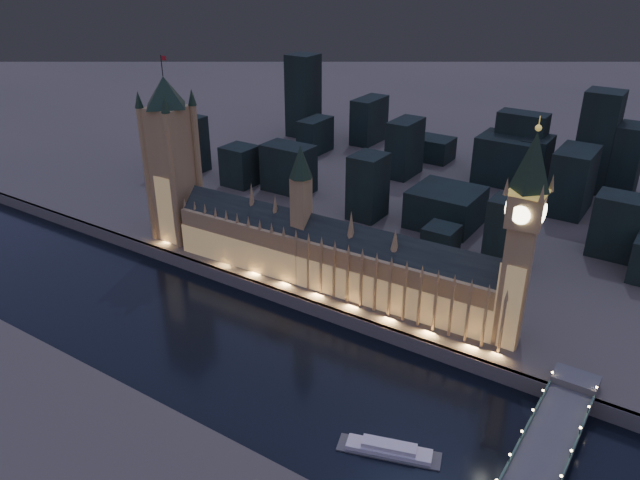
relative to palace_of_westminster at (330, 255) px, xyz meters
The scene contains 9 objects.
ground_plane 67.52m from the palace_of_westminster, 96.55° to the right, with size 2000.00×2000.00×0.00m, color black.
north_bank 458.85m from the palace_of_westminster, 90.89° to the left, with size 2000.00×960.00×8.00m, color #4A4743.
embankment_wall 31.33m from the palace_of_westminster, 108.87° to the right, with size 2000.00×2.50×8.00m, color #525751.
palace_of_westminster is the anchor object (origin of this frame).
victoria_tower 123.35m from the palace_of_westminster, behind, with size 31.68×31.68×115.43m.
elizabeth_tower 109.81m from the palace_of_westminster, ahead, with size 18.00×18.00×110.56m.
westminster_bridge 153.09m from the palace_of_westminster, 25.45° to the right, with size 19.10×113.00×15.90m.
river_boat 124.31m from the palace_of_westminster, 46.28° to the right, with size 41.98×21.67×4.50m.
city_backdrop 189.45m from the palace_of_westminster, 80.36° to the left, with size 486.32×215.63×78.63m.
Camera 1 is at (170.93, -196.67, 182.81)m, focal length 35.00 mm.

